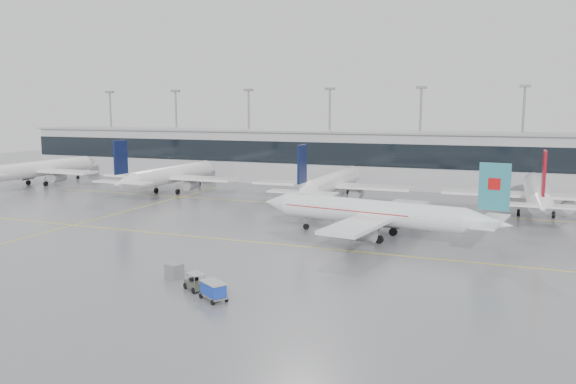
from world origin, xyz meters
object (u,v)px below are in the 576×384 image
at_px(air_canada_jet, 378,213).
at_px(gse_unit, 174,271).
at_px(baggage_tug, 195,284).
at_px(baggage_cart, 213,289).

xyz_separation_m(air_canada_jet, gse_unit, (-15.52, -25.46, -2.67)).
relative_size(air_canada_jet, gse_unit, 23.11).
distance_m(baggage_tug, gse_unit, 4.76).
distance_m(baggage_tug, baggage_cart, 3.62).
height_order(air_canada_jet, baggage_tug, air_canada_jet).
xyz_separation_m(baggage_tug, baggage_cart, (3.03, -1.94, 0.40)).
xyz_separation_m(air_canada_jet, baggage_tug, (-11.52, -28.03, -2.83)).
distance_m(air_canada_jet, baggage_cart, 31.24).
bearing_deg(air_canada_jet, baggage_tug, 76.88).
xyz_separation_m(baggage_tug, gse_unit, (-4.00, 2.56, 0.15)).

